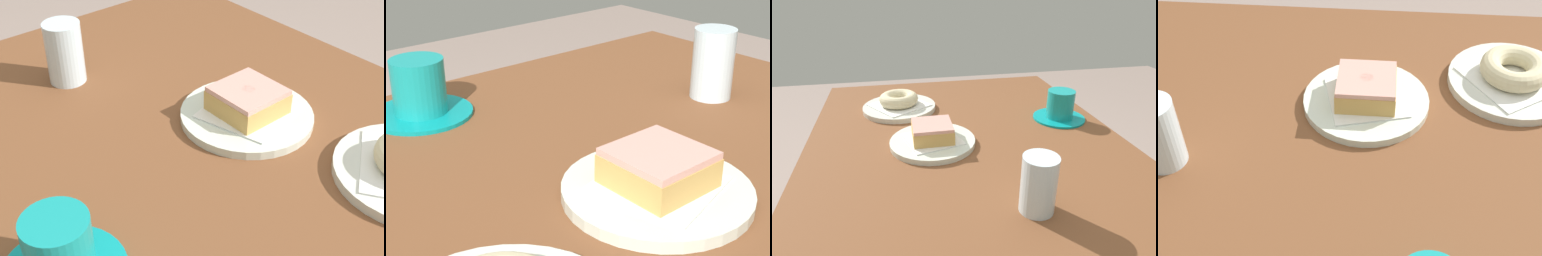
{
  "view_description": "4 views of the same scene",
  "coord_description": "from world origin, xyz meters",
  "views": [
    {
      "loc": [
        -0.52,
        0.47,
        1.24
      ],
      "look_at": [
        0.0,
        0.03,
        0.75
      ],
      "focal_mm": 51.71,
      "sensor_mm": 36.0,
      "label": 1
    },
    {
      "loc": [
        -0.45,
        -0.48,
        1.06
      ],
      "look_at": [
        -0.01,
        0.03,
        0.76
      ],
      "focal_mm": 54.63,
      "sensor_mm": 36.0,
      "label": 2
    },
    {
      "loc": [
        0.8,
        -0.17,
        1.13
      ],
      "look_at": [
        0.0,
        -0.01,
        0.75
      ],
      "focal_mm": 32.24,
      "sensor_mm": 36.0,
      "label": 3
    },
    {
      "loc": [
        -0.03,
        0.61,
        1.31
      ],
      "look_at": [
        0.02,
        0.01,
        0.75
      ],
      "focal_mm": 48.38,
      "sensor_mm": 36.0,
      "label": 4
    }
  ],
  "objects": [
    {
      "name": "table",
      "position": [
        0.0,
        0.0,
        0.62
      ],
      "size": [
        1.09,
        0.84,
        0.71
      ],
      "color": "brown",
      "rests_on": "ground_plane"
    },
    {
      "name": "coffee_cup",
      "position": [
        -0.09,
        0.3,
        0.75
      ],
      "size": [
        0.15,
        0.15,
        0.09
      ],
      "color": "#0B9194",
      "rests_on": "table"
    },
    {
      "name": "napkin_glazed_square",
      "position": [
        0.0,
        -0.09,
        0.73
      ],
      "size": [
        0.16,
        0.16,
        0.0
      ],
      "primitive_type": "cube",
      "rotation": [
        0.0,
        0.0,
        0.26
      ],
      "color": "white",
      "rests_on": "plate_glazed_square"
    },
    {
      "name": "donut_glazed_square",
      "position": [
        0.0,
        -0.09,
        0.75
      ],
      "size": [
        0.1,
        0.1,
        0.04
      ],
      "color": "tan",
      "rests_on": "napkin_glazed_square"
    },
    {
      "name": "water_glass",
      "position": [
        0.31,
        0.07,
        0.77
      ],
      "size": [
        0.07,
        0.07,
        0.11
      ],
      "primitive_type": "cylinder",
      "color": "silver",
      "rests_on": "table"
    },
    {
      "name": "plate_glazed_square",
      "position": [
        0.0,
        -0.09,
        0.72
      ],
      "size": [
        0.22,
        0.22,
        0.01
      ],
      "primitive_type": "cylinder",
      "color": "silver",
      "rests_on": "table"
    }
  ]
}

